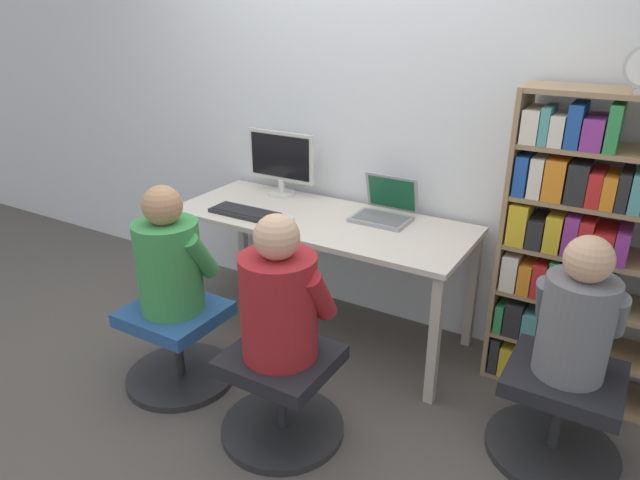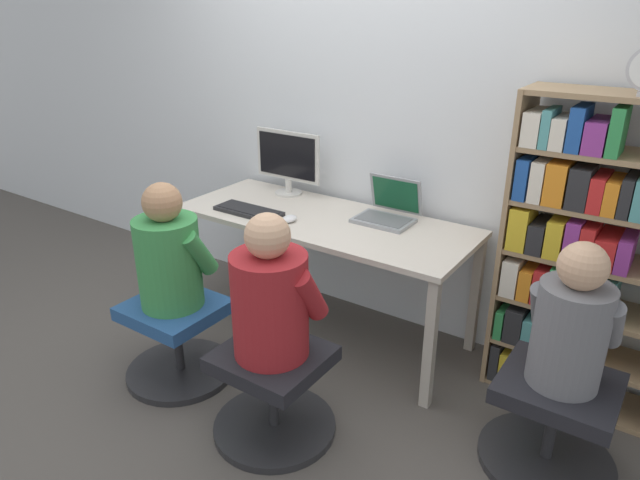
# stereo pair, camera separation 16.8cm
# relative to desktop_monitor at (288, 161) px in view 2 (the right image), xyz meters

# --- Properties ---
(ground_plane) EXTENTS (14.00, 14.00, 0.00)m
(ground_plane) POSITION_rel_desktop_monitor_xyz_m (0.43, -0.58, -0.95)
(ground_plane) COLOR #4C4742
(wall_back) EXTENTS (10.00, 0.05, 2.60)m
(wall_back) POSITION_rel_desktop_monitor_xyz_m (0.43, 0.18, 0.35)
(wall_back) COLOR silver
(wall_back) RESTS_ON ground_plane
(desk) EXTENTS (1.72, 0.69, 0.73)m
(desk) POSITION_rel_desktop_monitor_xyz_m (0.43, -0.23, -0.29)
(desk) COLOR beige
(desk) RESTS_ON ground_plane
(desktop_monitor) EXTENTS (0.47, 0.17, 0.40)m
(desktop_monitor) POSITION_rel_desktop_monitor_xyz_m (0.00, 0.00, 0.00)
(desktop_monitor) COLOR beige
(desktop_monitor) RESTS_ON desk
(laptop) EXTENTS (0.32, 0.28, 0.24)m
(laptop) POSITION_rel_desktop_monitor_xyz_m (0.74, -0.06, -0.17)
(laptop) COLOR gray
(laptop) RESTS_ON desk
(keyboard) EXTENTS (0.41, 0.16, 0.03)m
(keyboard) POSITION_rel_desktop_monitor_xyz_m (0.02, -0.41, -0.20)
(keyboard) COLOR #232326
(keyboard) RESTS_ON desk
(computer_mouse_by_keyboard) EXTENTS (0.07, 0.10, 0.03)m
(computer_mouse_by_keyboard) POSITION_rel_desktop_monitor_xyz_m (0.30, -0.39, -0.20)
(computer_mouse_by_keyboard) COLOR silver
(computer_mouse_by_keyboard) RESTS_ON desk
(office_chair_left) EXTENTS (0.58, 0.58, 0.43)m
(office_chair_left) POSITION_rel_desktop_monitor_xyz_m (0.04, -1.04, -0.73)
(office_chair_left) COLOR #262628
(office_chair_left) RESTS_ON ground_plane
(office_chair_right) EXTENTS (0.58, 0.58, 0.43)m
(office_chair_right) POSITION_rel_desktop_monitor_xyz_m (0.74, -1.10, -0.73)
(office_chair_right) COLOR #262628
(office_chair_right) RESTS_ON ground_plane
(person_at_monitor) EXTENTS (0.39, 0.33, 0.65)m
(person_at_monitor) POSITION_rel_desktop_monitor_xyz_m (0.04, -1.04, -0.24)
(person_at_monitor) COLOR #388C47
(person_at_monitor) RESTS_ON office_chair_left
(person_at_laptop) EXTENTS (0.41, 0.34, 0.66)m
(person_at_laptop) POSITION_rel_desktop_monitor_xyz_m (0.74, -1.10, -0.24)
(person_at_laptop) COLOR maroon
(person_at_laptop) RESTS_ON office_chair_right
(bookshelf) EXTENTS (0.86, 0.32, 1.52)m
(bookshelf) POSITION_rel_desktop_monitor_xyz_m (1.74, -0.06, -0.20)
(bookshelf) COLOR #997A56
(bookshelf) RESTS_ON ground_plane
(office_chair_side) EXTENTS (0.58, 0.58, 0.43)m
(office_chair_side) POSITION_rel_desktop_monitor_xyz_m (1.85, -0.59, -0.73)
(office_chair_side) COLOR #262628
(office_chair_side) RESTS_ON ground_plane
(person_near_shelf) EXTENTS (0.35, 0.30, 0.62)m
(person_near_shelf) POSITION_rel_desktop_monitor_xyz_m (1.85, -0.59, -0.25)
(person_near_shelf) COLOR slate
(person_near_shelf) RESTS_ON office_chair_side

